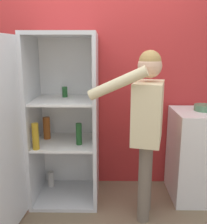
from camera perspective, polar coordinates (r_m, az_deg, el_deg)
wall_back at (r=2.91m, az=-1.44°, el=8.28°), size 7.00×0.06×2.55m
refrigerator at (r=2.59m, az=-10.85°, el=-2.40°), size 0.78×1.27×1.69m
person at (r=2.32m, az=9.39°, el=-1.04°), size 0.69×0.55×1.53m
counter at (r=2.95m, az=20.34°, el=-8.73°), size 0.59×0.56×0.93m
bowl at (r=2.83m, az=21.08°, el=0.87°), size 0.20×0.20×0.06m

